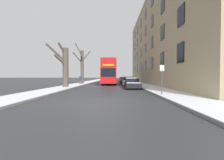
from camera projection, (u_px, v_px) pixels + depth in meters
The scene contains 14 objects.
ground_plane at pixel (98, 102), 8.88m from camera, with size 320.00×320.00×0.00m, color #303335.
sidewalk_left at pixel (99, 80), 61.95m from camera, with size 2.74×130.00×0.16m.
sidewalk_right at pixel (126, 80), 61.76m from camera, with size 2.74×130.00×0.16m.
terrace_facade_right at pixel (169, 41), 28.77m from camera, with size 9.10×41.17×16.54m.
bare_tree_left_0 at pixel (65, 66), 19.16m from camera, with size 2.48×2.15×5.70m.
bare_tree_left_1 at pixel (82, 66), 28.17m from camera, with size 2.92×2.74×7.87m.
double_decker_bus at pixel (110, 71), 29.41m from camera, with size 2.62×11.57×4.53m.
parked_car_0 at pixel (132, 83), 18.69m from camera, with size 1.74×4.18×1.35m.
parked_car_1 at pixel (128, 82), 23.82m from camera, with size 1.81×4.29×1.49m.
parked_car_2 at pixel (125, 81), 29.83m from camera, with size 1.70×4.58×1.40m.
parked_car_3 at pixel (124, 80), 35.60m from camera, with size 1.77×4.07×1.38m.
parked_car_4 at pixel (122, 80), 41.80m from camera, with size 1.76×4.41×1.32m.
pedestrian_left_sidewalk at pixel (80, 79), 27.47m from camera, with size 0.38×0.38×1.72m.
street_sign_post at pixel (162, 78), 11.11m from camera, with size 0.32×0.07×2.39m.
Camera 1 is at (0.96, -8.83, 1.52)m, focal length 24.00 mm.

